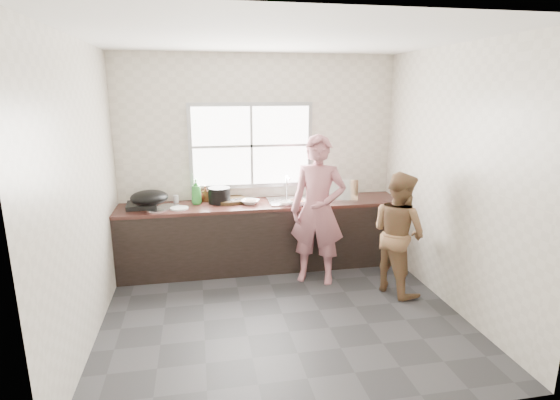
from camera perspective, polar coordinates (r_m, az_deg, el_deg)
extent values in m
cube|color=#2A2A2D|center=(4.68, 0.29, -14.67)|extent=(3.60, 3.20, 0.01)
cube|color=silver|center=(4.12, 0.34, 20.50)|extent=(3.60, 3.20, 0.01)
cube|color=beige|center=(5.75, -2.76, 5.16)|extent=(3.60, 0.01, 2.70)
cube|color=beige|center=(4.24, -24.36, 0.63)|extent=(0.01, 3.20, 2.70)
cube|color=beige|center=(4.87, 21.68, 2.50)|extent=(0.01, 3.20, 2.70)
cube|color=silver|center=(2.70, 6.89, -5.51)|extent=(3.60, 0.01, 2.70)
cube|color=black|center=(5.68, -2.20, -4.75)|extent=(3.60, 0.62, 0.82)
cube|color=#331915|center=(5.55, -2.25, -0.55)|extent=(3.60, 0.64, 0.04)
cube|color=silver|center=(5.60, 1.29, -0.14)|extent=(0.55, 0.45, 0.02)
cylinder|color=silver|center=(5.76, 0.89, 1.75)|extent=(0.02, 0.02, 0.30)
cube|color=#9EA0A5|center=(5.69, -3.77, 7.09)|extent=(1.60, 0.05, 1.10)
cube|color=white|center=(5.67, -3.74, 7.06)|extent=(1.50, 0.01, 1.00)
imported|color=#A8656D|center=(5.15, 4.95, -1.96)|extent=(0.71, 0.61, 1.65)
imported|color=brown|center=(5.08, 15.19, -4.17)|extent=(0.73, 0.82, 1.39)
cylinder|color=#2F2212|center=(5.63, -6.68, 0.01)|extent=(0.56, 0.56, 0.04)
cube|color=#AFB1B6|center=(5.55, -5.84, 0.05)|extent=(0.22, 0.18, 0.01)
imported|color=white|center=(5.48, -3.89, -0.25)|extent=(0.29, 0.29, 0.05)
imported|color=silver|center=(5.41, 2.40, -0.41)|extent=(0.18, 0.18, 0.06)
imported|color=white|center=(5.41, 0.69, -0.38)|extent=(0.21, 0.21, 0.06)
cylinder|color=black|center=(5.56, -7.93, 0.61)|extent=(0.35, 0.35, 0.20)
cylinder|color=silver|center=(5.39, -13.02, -1.05)|extent=(0.25, 0.25, 0.02)
imported|color=#29802D|center=(5.54, -10.89, 1.11)|extent=(0.17, 0.17, 0.32)
imported|color=#502814|center=(5.69, -9.73, 0.81)|extent=(0.10, 0.10, 0.19)
imported|color=#4A1F12|center=(5.69, -10.42, 0.65)|extent=(0.17, 0.17, 0.17)
cylinder|color=silver|center=(5.70, -13.43, 0.15)|extent=(0.08, 0.08, 0.09)
cube|color=black|center=(5.58, -17.61, -0.64)|extent=(0.38, 0.38, 0.05)
ellipsoid|color=black|center=(5.44, -16.70, 0.31)|extent=(0.49, 0.49, 0.17)
cube|color=white|center=(5.70, 7.93, 1.45)|extent=(0.43, 0.33, 0.30)
cylinder|color=silver|center=(5.40, -15.76, -1.22)|extent=(0.29, 0.29, 0.01)
cylinder|color=#ABACB2|center=(5.50, -14.36, -0.85)|extent=(0.35, 0.35, 0.01)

